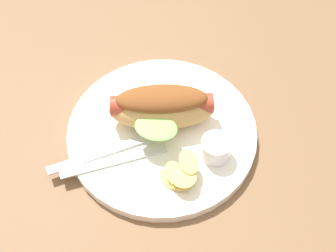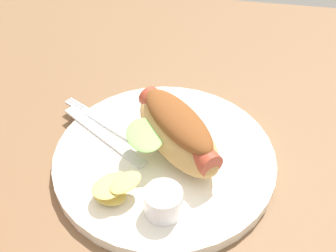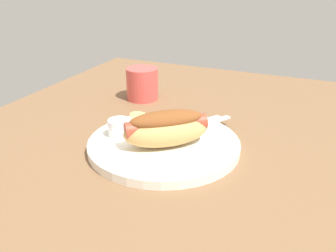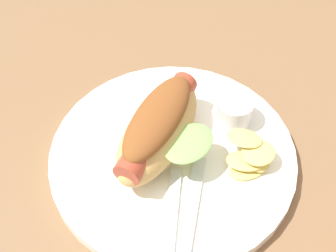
% 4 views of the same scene
% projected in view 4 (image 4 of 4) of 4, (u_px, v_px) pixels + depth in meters
% --- Properties ---
extents(ground_plane, '(1.20, 0.90, 0.02)m').
position_uv_depth(ground_plane, '(153.00, 147.00, 0.56)').
color(ground_plane, brown).
extents(plate, '(0.28, 0.28, 0.02)m').
position_uv_depth(plate, '(173.00, 156.00, 0.53)').
color(plate, white).
rests_on(plate, ground_plane).
extents(hot_dog, '(0.15, 0.16, 0.06)m').
position_uv_depth(hot_dog, '(158.00, 128.00, 0.50)').
color(hot_dog, tan).
rests_on(hot_dog, plate).
extents(sauce_ramekin, '(0.04, 0.04, 0.03)m').
position_uv_depth(sauce_ramekin, '(234.00, 111.00, 0.54)').
color(sauce_ramekin, white).
rests_on(sauce_ramekin, plate).
extents(fork, '(0.13, 0.08, 0.00)m').
position_uv_depth(fork, '(170.00, 228.00, 0.46)').
color(fork, silver).
rests_on(fork, plate).
extents(knife, '(0.13, 0.10, 0.00)m').
position_uv_depth(knife, '(189.00, 218.00, 0.47)').
color(knife, silver).
rests_on(knife, plate).
extents(chips_pile, '(0.06, 0.06, 0.03)m').
position_uv_depth(chips_pile, '(251.00, 156.00, 0.50)').
color(chips_pile, '#DBC262').
rests_on(chips_pile, plate).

